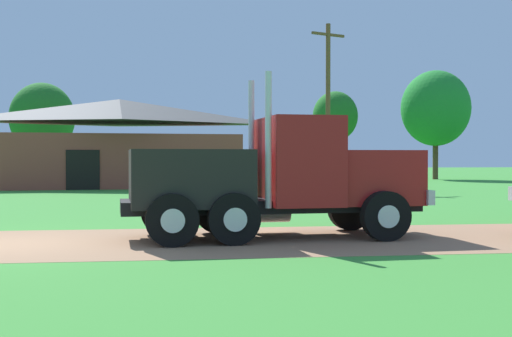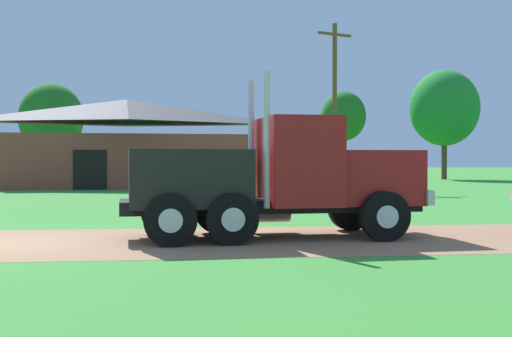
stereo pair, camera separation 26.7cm
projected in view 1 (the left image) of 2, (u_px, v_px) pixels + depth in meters
The scene contains 8 objects.
ground_plane at pixel (2, 244), 13.80m from camera, with size 200.00×200.00×0.00m, color #398832.
dirt_track at pixel (2, 244), 13.80m from camera, with size 120.00×5.21×0.01m, color #997050.
truck_foreground_white at pixel (274, 180), 14.98m from camera, with size 6.82×2.96×3.58m.
shed_building at pixel (120, 144), 40.29m from camera, with size 15.06×7.76×5.26m.
utility_pole_near at pixel (328, 102), 37.58m from camera, with size 2.07×1.01×9.24m.
tree_mid at pixel (42, 118), 53.40m from camera, with size 5.09×5.09×7.71m.
tree_right at pixel (335, 117), 53.72m from camera, with size 3.60×3.60×7.06m.
tree_far_right at pixel (436, 108), 54.78m from camera, with size 5.59×5.59×8.86m.
Camera 1 is at (3.32, -14.35, 1.78)m, focal length 47.29 mm.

